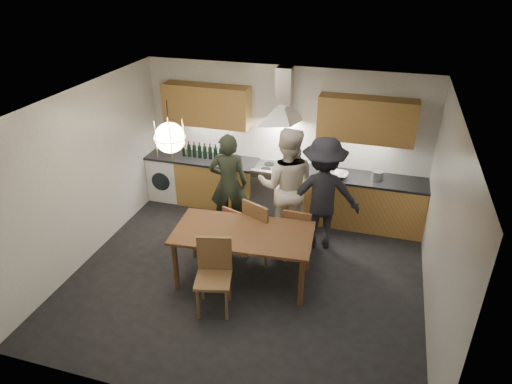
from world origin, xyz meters
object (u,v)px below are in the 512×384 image
(chair_front, at_px, (214,270))
(stock_pot, at_px, (377,175))
(person_right, at_px, (323,194))
(wine_bottles, at_px, (205,151))
(mixing_bowl, at_px, (339,175))
(person_left, at_px, (229,184))
(person_mid, at_px, (287,186))
(chair_back_left, at_px, (237,227))
(dining_table, at_px, (243,238))

(chair_front, bearing_deg, stock_pot, 41.26)
(person_right, bearing_deg, wine_bottles, -31.94)
(stock_pot, bearing_deg, mixing_bowl, -170.57)
(mixing_bowl, xyz_separation_m, wine_bottles, (-2.44, 0.10, 0.11))
(chair_front, xyz_separation_m, person_left, (-0.45, 1.87, 0.29))
(person_mid, distance_m, mixing_bowl, 1.01)
(chair_front, relative_size, person_mid, 0.52)
(chair_back_left, relative_size, person_mid, 0.43)
(person_left, relative_size, stock_pot, 8.37)
(dining_table, bearing_deg, wine_bottles, 119.53)
(person_left, bearing_deg, chair_front, 88.36)
(wine_bottles, bearing_deg, person_right, -19.77)
(chair_back_left, distance_m, person_mid, 1.03)
(chair_back_left, height_order, person_right, person_right)
(chair_front, distance_m, wine_bottles, 2.95)
(wine_bottles, bearing_deg, person_left, -47.15)
(person_left, height_order, wine_bottles, person_left)
(chair_back_left, bearing_deg, person_right, -132.43)
(chair_front, bearing_deg, person_right, 45.46)
(dining_table, bearing_deg, chair_front, -112.61)
(person_mid, bearing_deg, mixing_bowl, -143.76)
(chair_front, height_order, mixing_bowl, chair_front)
(person_mid, bearing_deg, stock_pot, -156.46)
(chair_back_left, relative_size, mixing_bowl, 2.67)
(dining_table, relative_size, person_right, 1.08)
(stock_pot, bearing_deg, wine_bottles, -179.98)
(person_mid, bearing_deg, person_right, 170.12)
(stock_pot, xyz_separation_m, wine_bottles, (-3.06, -0.00, 0.07))
(chair_back_left, xyz_separation_m, person_right, (1.21, 0.61, 0.45))
(person_mid, bearing_deg, wine_bottles, -31.58)
(chair_front, height_order, wine_bottles, wine_bottles)
(dining_table, relative_size, stock_pot, 9.64)
(dining_table, relative_size, wine_bottles, 2.23)
(person_right, distance_m, wine_bottles, 2.43)
(mixing_bowl, bearing_deg, person_right, -102.43)
(chair_front, distance_m, person_left, 1.95)
(dining_table, relative_size, person_left, 1.15)
(person_left, bearing_deg, person_mid, 164.70)
(chair_back_left, xyz_separation_m, chair_front, (0.10, -1.23, 0.11))
(chair_back_left, relative_size, stock_pot, 3.98)
(chair_back_left, bearing_deg, wine_bottles, -32.35)
(dining_table, height_order, stock_pot, stock_pot)
(person_left, height_order, stock_pot, person_left)
(chair_back_left, bearing_deg, person_mid, -113.66)
(person_left, bearing_deg, person_right, 163.60)
(dining_table, relative_size, mixing_bowl, 6.47)
(person_right, bearing_deg, mixing_bowl, -114.60)
(dining_table, distance_m, person_mid, 1.31)
(chair_front, bearing_deg, person_mid, 60.77)
(person_mid, height_order, person_right, person_mid)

